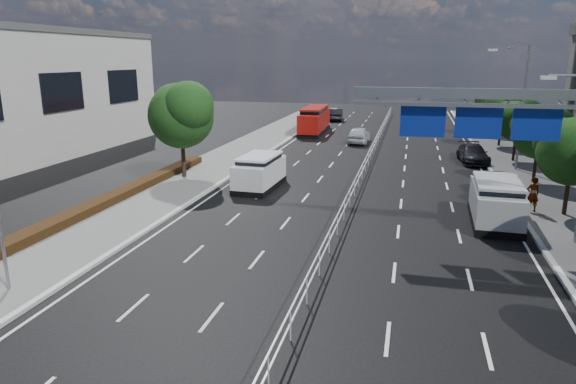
% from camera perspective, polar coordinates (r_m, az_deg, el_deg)
% --- Properties ---
extents(ground, '(160.00, 160.00, 0.00)m').
position_cam_1_polar(ground, '(16.48, 0.92, -14.79)').
color(ground, black).
rests_on(ground, ground).
extents(kerb_near, '(0.25, 140.00, 0.15)m').
position_cam_1_polar(kerb_near, '(20.19, -25.32, -10.29)').
color(kerb_near, silver).
rests_on(kerb_near, ground).
extents(median_fence, '(0.05, 85.00, 1.02)m').
position_cam_1_polar(median_fence, '(37.42, 8.50, 2.83)').
color(median_fence, silver).
rests_on(median_fence, ground).
extents(hedge_near, '(1.00, 36.00, 0.44)m').
position_cam_1_polar(hedge_near, '(26.28, -26.03, -4.01)').
color(hedge_near, black).
rests_on(hedge_near, sidewalk_near).
extents(overhead_gantry, '(10.24, 0.38, 7.45)m').
position_cam_1_polar(overhead_gantry, '(24.46, 22.21, 7.73)').
color(overhead_gantry, gray).
rests_on(overhead_gantry, ground).
extents(streetlight_far, '(2.78, 2.40, 9.00)m').
position_cam_1_polar(streetlight_far, '(40.79, 24.28, 9.34)').
color(streetlight_far, gray).
rests_on(streetlight_far, ground).
extents(near_tree_back, '(4.84, 4.51, 6.69)m').
position_cam_1_polar(near_tree_back, '(35.52, -11.74, 8.73)').
color(near_tree_back, black).
rests_on(near_tree_back, ground).
extents(far_tree_d, '(3.85, 3.59, 5.34)m').
position_cam_1_polar(far_tree_d, '(29.95, 29.22, 4.33)').
color(far_tree_d, black).
rests_on(far_tree_d, ground).
extents(far_tree_e, '(3.63, 3.38, 5.13)m').
position_cam_1_polar(far_tree_e, '(37.17, 26.23, 6.15)').
color(far_tree_e, black).
rests_on(far_tree_e, ground).
extents(far_tree_f, '(3.52, 3.28, 5.02)m').
position_cam_1_polar(far_tree_f, '(44.48, 24.21, 7.45)').
color(far_tree_f, black).
rests_on(far_tree_f, ground).
extents(far_tree_g, '(3.96, 3.69, 5.45)m').
position_cam_1_polar(far_tree_g, '(51.81, 22.81, 8.74)').
color(far_tree_g, black).
rests_on(far_tree_g, ground).
extents(far_tree_h, '(3.41, 3.18, 4.91)m').
position_cam_1_polar(far_tree_h, '(59.24, 21.67, 9.13)').
color(far_tree_h, black).
rests_on(far_tree_h, ground).
extents(white_minivan, '(2.35, 5.04, 2.15)m').
position_cam_1_polar(white_minivan, '(32.78, -3.18, 2.24)').
color(white_minivan, black).
rests_on(white_minivan, ground).
extents(red_bus, '(2.57, 9.65, 2.86)m').
position_cam_1_polar(red_bus, '(57.52, 2.96, 8.06)').
color(red_bus, black).
rests_on(red_bus, ground).
extents(near_car_silver, '(2.02, 4.78, 1.61)m').
position_cam_1_polar(near_car_silver, '(51.02, 7.88, 6.32)').
color(near_car_silver, silver).
rests_on(near_car_silver, ground).
extents(near_car_dark, '(2.10, 4.84, 1.55)m').
position_cam_1_polar(near_car_dark, '(69.39, 5.38, 8.56)').
color(near_car_dark, black).
rests_on(near_car_dark, ground).
extents(silver_minivan, '(2.44, 5.39, 2.21)m').
position_cam_1_polar(silver_minivan, '(27.86, 22.11, -1.02)').
color(silver_minivan, black).
rests_on(silver_minivan, ground).
extents(parked_car_teal, '(2.61, 5.25, 1.43)m').
position_cam_1_polar(parked_car_teal, '(33.13, 22.18, 0.68)').
color(parked_car_teal, '#15625F').
rests_on(parked_car_teal, ground).
extents(parked_car_dark, '(2.41, 5.05, 1.42)m').
position_cam_1_polar(parked_car_dark, '(43.50, 19.87, 4.02)').
color(parked_car_dark, black).
rests_on(parked_car_dark, ground).
extents(pedestrian_a, '(0.77, 0.60, 1.88)m').
position_cam_1_polar(pedestrian_a, '(30.17, 25.54, -0.25)').
color(pedestrian_a, gray).
rests_on(pedestrian_a, sidewalk_far).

